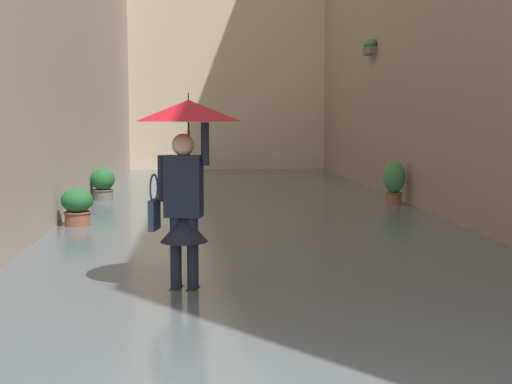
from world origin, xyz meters
TOP-DOWN VIEW (x-y plane):
  - ground_plane at (0.00, -10.65)m, footprint 60.00×60.00m
  - flood_water at (0.00, -10.65)m, footprint 7.46×27.29m
  - building_facade_far at (0.00, -22.19)m, footprint 10.26×1.80m
  - person_wading at (1.11, -4.53)m, footprint 1.09×1.09m
  - potted_plant_mid_left at (-3.03, -11.37)m, footprint 0.45×0.45m
  - potted_plant_near_right at (3.00, -8.97)m, footprint 0.52×0.52m
  - potted_plant_mid_right at (3.07, -12.65)m, footprint 0.52×0.52m

SIDE VIEW (x-z plane):
  - ground_plane at x=0.00m, z-range 0.00..0.00m
  - flood_water at x=0.00m, z-range 0.00..0.09m
  - potted_plant_near_right at x=3.00m, z-range 0.03..0.76m
  - potted_plant_mid_right at x=3.07m, z-range 0.03..0.81m
  - potted_plant_mid_left at x=-3.03m, z-range 0.06..1.06m
  - person_wading at x=1.11m, z-range 0.46..2.60m
  - building_facade_far at x=0.00m, z-range 0.00..10.76m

